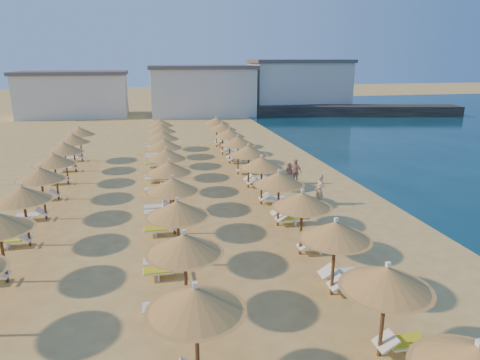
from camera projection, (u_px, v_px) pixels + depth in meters
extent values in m
plane|color=#DEB661|center=(234.00, 226.00, 22.32)|extent=(220.00, 220.00, 0.00)
cube|color=black|center=(357.00, 111.00, 64.00)|extent=(30.16, 10.31, 1.50)
cube|color=beige|center=(74.00, 96.00, 62.88)|extent=(15.00, 8.00, 6.00)
cube|color=#59514C|center=(72.00, 73.00, 61.98)|extent=(15.60, 8.48, 0.50)
cube|color=beige|center=(202.00, 92.00, 63.86)|extent=(15.00, 8.00, 6.80)
cube|color=#59514C|center=(201.00, 67.00, 62.85)|extent=(15.60, 8.48, 0.50)
cube|color=beige|center=(299.00, 87.00, 68.30)|extent=(15.00, 8.00, 7.60)
cube|color=#59514C|center=(300.00, 61.00, 67.18)|extent=(15.60, 8.48, 0.50)
cone|color=#9C652D|center=(477.00, 360.00, 8.68)|extent=(2.46, 2.46, 0.66)
cube|color=white|center=(480.00, 343.00, 8.57)|extent=(0.12, 0.12, 0.14)
cylinder|color=brown|center=(382.00, 319.00, 12.29)|extent=(0.12, 0.12, 2.49)
cone|color=#9C652D|center=(387.00, 278.00, 11.93)|extent=(2.46, 2.46, 0.66)
cone|color=#9C652D|center=(386.00, 286.00, 12.00)|extent=(2.66, 2.66, 0.12)
cube|color=white|center=(388.00, 265.00, 11.82)|extent=(0.12, 0.12, 0.14)
cylinder|color=brown|center=(333.00, 264.00, 15.54)|extent=(0.12, 0.12, 2.49)
cone|color=#9C652D|center=(336.00, 230.00, 15.17)|extent=(2.46, 2.46, 0.66)
cone|color=#9C652D|center=(335.00, 237.00, 15.25)|extent=(2.66, 2.66, 0.12)
cube|color=white|center=(336.00, 220.00, 15.06)|extent=(0.12, 0.12, 0.14)
cylinder|color=brown|center=(301.00, 228.00, 18.79)|extent=(0.12, 0.12, 2.49)
cone|color=#9C652D|center=(302.00, 200.00, 18.42)|extent=(2.46, 2.46, 0.66)
cone|color=#9C652D|center=(302.00, 206.00, 18.50)|extent=(2.66, 2.66, 0.12)
cube|color=white|center=(303.00, 191.00, 18.31)|extent=(0.12, 0.12, 0.14)
cylinder|color=brown|center=(278.00, 203.00, 22.03)|extent=(0.12, 0.12, 2.49)
cone|color=#9C652D|center=(279.00, 178.00, 21.67)|extent=(2.46, 2.46, 0.66)
cone|color=#9C652D|center=(279.00, 183.00, 21.74)|extent=(2.66, 2.66, 0.12)
cube|color=white|center=(279.00, 171.00, 21.56)|extent=(0.12, 0.12, 0.14)
cylinder|color=brown|center=(261.00, 184.00, 25.28)|extent=(0.12, 0.12, 2.49)
cone|color=#9C652D|center=(262.00, 162.00, 24.91)|extent=(2.46, 2.46, 0.66)
cone|color=#9C652D|center=(262.00, 167.00, 24.99)|extent=(2.66, 2.66, 0.12)
cube|color=white|center=(262.00, 156.00, 24.80)|extent=(0.12, 0.12, 0.14)
cylinder|color=brown|center=(248.00, 170.00, 28.53)|extent=(0.12, 0.12, 2.49)
cone|color=#9C652D|center=(248.00, 150.00, 28.16)|extent=(2.46, 2.46, 0.66)
cone|color=#9C652D|center=(248.00, 154.00, 28.24)|extent=(2.66, 2.66, 0.12)
cube|color=white|center=(249.00, 144.00, 28.05)|extent=(0.12, 0.12, 0.14)
cylinder|color=brown|center=(238.00, 158.00, 31.78)|extent=(0.12, 0.12, 2.49)
cone|color=#9C652D|center=(238.00, 141.00, 31.41)|extent=(2.46, 2.46, 0.66)
cone|color=#9C652D|center=(238.00, 144.00, 31.48)|extent=(2.66, 2.66, 0.12)
cube|color=white|center=(238.00, 135.00, 31.30)|extent=(0.12, 0.12, 0.14)
cylinder|color=brown|center=(230.00, 149.00, 35.02)|extent=(0.12, 0.12, 2.49)
cone|color=#9C652D|center=(229.00, 133.00, 34.65)|extent=(2.46, 2.46, 0.66)
cone|color=#9C652D|center=(229.00, 136.00, 34.73)|extent=(2.66, 2.66, 0.12)
cube|color=white|center=(229.00, 128.00, 34.54)|extent=(0.12, 0.12, 0.14)
cylinder|color=brown|center=(223.00, 141.00, 38.27)|extent=(0.12, 0.12, 2.49)
cone|color=#9C652D|center=(222.00, 126.00, 37.90)|extent=(2.46, 2.46, 0.66)
cone|color=#9C652D|center=(222.00, 129.00, 37.98)|extent=(2.66, 2.66, 0.12)
cube|color=white|center=(222.00, 122.00, 37.79)|extent=(0.12, 0.12, 0.14)
cylinder|color=brown|center=(217.00, 134.00, 41.52)|extent=(0.12, 0.12, 2.49)
cone|color=#9C652D|center=(216.00, 121.00, 41.15)|extent=(2.46, 2.46, 0.66)
cone|color=#9C652D|center=(216.00, 124.00, 41.22)|extent=(2.66, 2.66, 0.12)
cube|color=white|center=(216.00, 117.00, 41.04)|extent=(0.12, 0.12, 0.14)
cylinder|color=brown|center=(197.00, 343.00, 11.24)|extent=(0.12, 0.12, 2.49)
cone|color=#9C652D|center=(196.00, 299.00, 10.87)|extent=(2.46, 2.46, 0.66)
cone|color=#9C652D|center=(196.00, 308.00, 10.95)|extent=(2.66, 2.66, 0.12)
cube|color=white|center=(195.00, 285.00, 10.76)|extent=(0.12, 0.12, 0.14)
cylinder|color=brown|center=(186.00, 279.00, 14.49)|extent=(0.12, 0.12, 2.49)
cone|color=#9C652D|center=(184.00, 243.00, 14.12)|extent=(2.46, 2.46, 0.66)
cone|color=#9C652D|center=(185.00, 251.00, 14.19)|extent=(2.66, 2.66, 0.12)
cube|color=white|center=(184.00, 232.00, 14.01)|extent=(0.12, 0.12, 0.14)
cylinder|color=brown|center=(179.00, 238.00, 17.73)|extent=(0.12, 0.12, 2.49)
cone|color=#9C652D|center=(177.00, 208.00, 17.36)|extent=(2.46, 2.46, 0.66)
cone|color=#9C652D|center=(178.00, 215.00, 17.44)|extent=(2.66, 2.66, 0.12)
cube|color=white|center=(177.00, 199.00, 17.25)|extent=(0.12, 0.12, 0.14)
cylinder|color=brown|center=(174.00, 210.00, 20.98)|extent=(0.12, 0.12, 2.49)
cone|color=#9C652D|center=(173.00, 185.00, 20.61)|extent=(2.46, 2.46, 0.66)
cone|color=#9C652D|center=(173.00, 190.00, 20.69)|extent=(2.66, 2.66, 0.12)
cube|color=white|center=(172.00, 177.00, 20.50)|extent=(0.12, 0.12, 0.14)
cylinder|color=brown|center=(170.00, 190.00, 24.23)|extent=(0.12, 0.12, 2.49)
cone|color=#9C652D|center=(169.00, 167.00, 23.86)|extent=(2.46, 2.46, 0.66)
cone|color=#9C652D|center=(169.00, 172.00, 23.93)|extent=(2.66, 2.66, 0.12)
cube|color=white|center=(169.00, 160.00, 23.75)|extent=(0.12, 0.12, 0.14)
cylinder|color=brown|center=(167.00, 174.00, 27.47)|extent=(0.12, 0.12, 2.49)
cone|color=#9C652D|center=(166.00, 154.00, 27.10)|extent=(2.46, 2.46, 0.66)
cone|color=#9C652D|center=(167.00, 158.00, 27.18)|extent=(2.66, 2.66, 0.12)
cube|color=white|center=(166.00, 148.00, 26.99)|extent=(0.12, 0.12, 0.14)
cylinder|color=brown|center=(165.00, 162.00, 30.72)|extent=(0.12, 0.12, 2.49)
cone|color=#9C652D|center=(164.00, 144.00, 30.35)|extent=(2.46, 2.46, 0.66)
cone|color=#9C652D|center=(164.00, 147.00, 30.43)|extent=(2.66, 2.66, 0.12)
cube|color=white|center=(164.00, 138.00, 30.24)|extent=(0.12, 0.12, 0.14)
cylinder|color=brown|center=(163.00, 152.00, 33.97)|extent=(0.12, 0.12, 2.49)
cone|color=#9C652D|center=(163.00, 135.00, 33.60)|extent=(2.46, 2.46, 0.66)
cone|color=#9C652D|center=(163.00, 139.00, 33.67)|extent=(2.66, 2.66, 0.12)
cube|color=white|center=(162.00, 130.00, 33.49)|extent=(0.12, 0.12, 0.14)
cylinder|color=brown|center=(162.00, 143.00, 37.21)|extent=(0.12, 0.12, 2.49)
cone|color=#9C652D|center=(161.00, 128.00, 36.84)|extent=(2.46, 2.46, 0.66)
cone|color=#9C652D|center=(161.00, 131.00, 36.92)|extent=(2.66, 2.66, 0.12)
cube|color=white|center=(161.00, 124.00, 36.73)|extent=(0.12, 0.12, 0.14)
cylinder|color=brown|center=(161.00, 136.00, 40.46)|extent=(0.12, 0.12, 2.49)
cone|color=#9C652D|center=(160.00, 122.00, 40.09)|extent=(2.46, 2.46, 0.66)
cone|color=#9C652D|center=(160.00, 125.00, 40.17)|extent=(2.66, 2.66, 0.12)
cube|color=white|center=(160.00, 118.00, 39.98)|extent=(0.12, 0.12, 0.14)
cylinder|color=brown|center=(3.00, 253.00, 16.41)|extent=(0.12, 0.12, 2.49)
cylinder|color=brown|center=(27.00, 221.00, 19.65)|extent=(0.12, 0.12, 2.49)
cone|color=#9C652D|center=(23.00, 193.00, 19.29)|extent=(2.46, 2.46, 0.66)
cone|color=#9C652D|center=(23.00, 199.00, 19.36)|extent=(2.66, 2.66, 0.12)
cube|color=white|center=(21.00, 185.00, 19.17)|extent=(0.12, 0.12, 0.14)
cylinder|color=brown|center=(44.00, 197.00, 22.90)|extent=(0.12, 0.12, 2.49)
cone|color=#9C652D|center=(40.00, 174.00, 22.53)|extent=(2.46, 2.46, 0.66)
cone|color=#9C652D|center=(41.00, 179.00, 22.61)|extent=(2.66, 2.66, 0.12)
cube|color=white|center=(39.00, 166.00, 22.42)|extent=(0.12, 0.12, 0.14)
cylinder|color=brown|center=(56.00, 180.00, 26.15)|extent=(0.12, 0.12, 2.49)
cone|color=#9C652D|center=(54.00, 159.00, 25.78)|extent=(2.46, 2.46, 0.66)
cone|color=#9C652D|center=(54.00, 163.00, 25.85)|extent=(2.66, 2.66, 0.12)
cube|color=white|center=(53.00, 152.00, 25.67)|extent=(0.12, 0.12, 0.14)
cylinder|color=brown|center=(66.00, 166.00, 29.39)|extent=(0.12, 0.12, 2.49)
cone|color=#9C652D|center=(64.00, 148.00, 29.03)|extent=(2.46, 2.46, 0.66)
cone|color=#9C652D|center=(65.00, 151.00, 29.10)|extent=(2.66, 2.66, 0.12)
cube|color=white|center=(64.00, 142.00, 28.91)|extent=(0.12, 0.12, 0.14)
cylinder|color=brown|center=(74.00, 156.00, 32.64)|extent=(0.12, 0.12, 2.49)
cone|color=#9C652D|center=(73.00, 138.00, 32.27)|extent=(2.46, 2.46, 0.66)
cone|color=#9C652D|center=(73.00, 142.00, 32.35)|extent=(2.66, 2.66, 0.12)
cube|color=white|center=(72.00, 133.00, 32.16)|extent=(0.12, 0.12, 0.14)
cylinder|color=brown|center=(81.00, 147.00, 35.89)|extent=(0.12, 0.12, 2.49)
cone|color=#9C652D|center=(79.00, 131.00, 35.52)|extent=(2.46, 2.46, 0.66)
cone|color=#9C652D|center=(80.00, 134.00, 35.59)|extent=(2.66, 2.66, 0.12)
cube|color=white|center=(79.00, 126.00, 35.41)|extent=(0.12, 0.12, 0.14)
cube|color=white|center=(407.00, 342.00, 12.73)|extent=(1.20, 0.64, 0.06)
cube|color=white|center=(407.00, 347.00, 12.77)|extent=(0.06, 0.58, 0.32)
cube|color=white|center=(386.00, 341.00, 12.55)|extent=(0.58, 0.64, 0.40)
cube|color=yellow|center=(407.00, 341.00, 12.71)|extent=(1.15, 0.59, 0.05)
cube|color=white|center=(354.00, 284.00, 15.98)|extent=(1.20, 0.64, 0.06)
cube|color=white|center=(354.00, 288.00, 16.02)|extent=(0.06, 0.58, 0.32)
cube|color=white|center=(337.00, 283.00, 15.80)|extent=(0.58, 0.64, 0.40)
cube|color=white|center=(344.00, 273.00, 16.82)|extent=(1.20, 0.64, 0.06)
cube|color=white|center=(344.00, 276.00, 16.87)|extent=(0.06, 0.58, 0.32)
cube|color=white|center=(327.00, 271.00, 16.64)|extent=(0.58, 0.64, 0.40)
cube|color=white|center=(160.00, 306.00, 14.56)|extent=(1.20, 0.64, 0.06)
cube|color=white|center=(160.00, 310.00, 14.61)|extent=(0.06, 0.58, 0.32)
cube|color=white|center=(181.00, 300.00, 14.67)|extent=(0.58, 0.64, 0.40)
cube|color=white|center=(319.00, 246.00, 19.22)|extent=(1.20, 0.64, 0.06)
cube|color=white|center=(319.00, 249.00, 19.27)|extent=(0.06, 0.58, 0.32)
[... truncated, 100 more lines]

